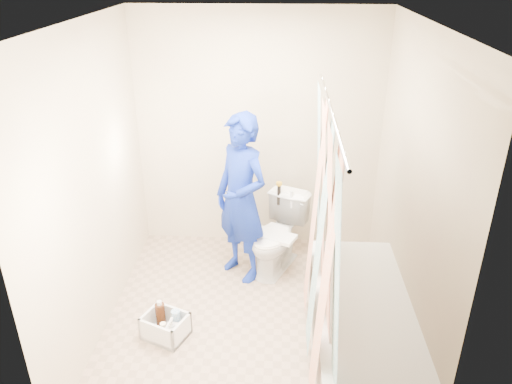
# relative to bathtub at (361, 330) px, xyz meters

# --- Properties ---
(floor) EXTENTS (2.60, 2.60, 0.00)m
(floor) POSITION_rel_bathtub_xyz_m (-0.85, 0.43, -0.27)
(floor) COLOR tan
(floor) RESTS_ON ground
(ceiling) EXTENTS (2.40, 2.60, 0.02)m
(ceiling) POSITION_rel_bathtub_xyz_m (-0.85, 0.43, 2.13)
(ceiling) COLOR white
(ceiling) RESTS_ON wall_back
(wall_back) EXTENTS (2.40, 0.02, 2.40)m
(wall_back) POSITION_rel_bathtub_xyz_m (-0.85, 1.73, 0.93)
(wall_back) COLOR beige
(wall_back) RESTS_ON ground
(wall_front) EXTENTS (2.40, 0.02, 2.40)m
(wall_front) POSITION_rel_bathtub_xyz_m (-0.85, -0.88, 0.93)
(wall_front) COLOR beige
(wall_front) RESTS_ON ground
(wall_left) EXTENTS (0.02, 2.60, 2.40)m
(wall_left) POSITION_rel_bathtub_xyz_m (-2.05, 0.43, 0.93)
(wall_left) COLOR beige
(wall_left) RESTS_ON ground
(wall_right) EXTENTS (0.02, 2.60, 2.40)m
(wall_right) POSITION_rel_bathtub_xyz_m (0.35, 0.43, 0.93)
(wall_right) COLOR beige
(wall_right) RESTS_ON ground
(bathtub) EXTENTS (0.70, 1.75, 0.50)m
(bathtub) POSITION_rel_bathtub_xyz_m (0.00, 0.00, 0.00)
(bathtub) COLOR white
(bathtub) RESTS_ON ground
(curtain_rod) EXTENTS (0.02, 1.90, 0.02)m
(curtain_rod) POSITION_rel_bathtub_xyz_m (-0.33, 0.00, 1.68)
(curtain_rod) COLOR silver
(curtain_rod) RESTS_ON wall_back
(shower_curtain) EXTENTS (0.06, 1.75, 1.80)m
(shower_curtain) POSITION_rel_bathtub_xyz_m (-0.33, 0.00, 0.75)
(shower_curtain) COLOR silver
(shower_curtain) RESTS_ON curtain_rod
(toilet) EXTENTS (0.66, 0.82, 0.73)m
(toilet) POSITION_rel_bathtub_xyz_m (-0.64, 1.18, 0.09)
(toilet) COLOR white
(toilet) RESTS_ON ground
(tank_lid) EXTENTS (0.49, 0.36, 0.03)m
(tank_lid) POSITION_rel_bathtub_xyz_m (-0.69, 1.08, 0.16)
(tank_lid) COLOR white
(tank_lid) RESTS_ON toilet
(tank_internals) EXTENTS (0.17, 0.10, 0.24)m
(tank_internals) POSITION_rel_bathtub_xyz_m (-0.60, 1.38, 0.45)
(tank_internals) COLOR black
(tank_internals) RESTS_ON toilet
(plumber) EXTENTS (0.69, 0.67, 1.60)m
(plumber) POSITION_rel_bathtub_xyz_m (-0.97, 1.07, 0.53)
(plumber) COLOR #0F149A
(plumber) RESTS_ON ground
(cleaning_caddy) EXTENTS (0.41, 0.38, 0.26)m
(cleaning_caddy) POSITION_rel_bathtub_xyz_m (-1.51, 0.15, -0.17)
(cleaning_caddy) COLOR silver
(cleaning_caddy) RESTS_ON ground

